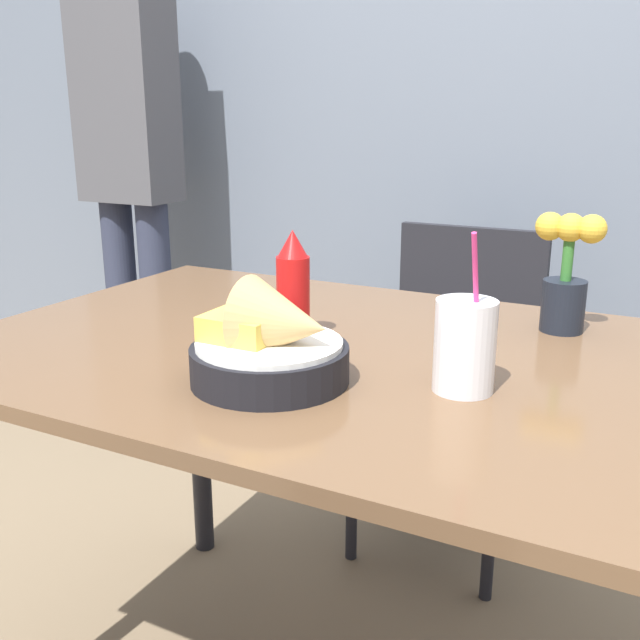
{
  "coord_description": "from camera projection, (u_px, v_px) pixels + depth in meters",
  "views": [
    {
      "loc": [
        0.48,
        -1.0,
        1.13
      ],
      "look_at": [
        -0.01,
        -0.06,
        0.82
      ],
      "focal_mm": 40.0,
      "sensor_mm": 36.0,
      "label": 1
    }
  ],
  "objects": [
    {
      "name": "drink_cup",
      "position": [
        465.0,
        349.0,
        0.97
      ],
      "size": [
        0.08,
        0.08,
        0.23
      ],
      "color": "silver",
      "rests_on": "dining_table"
    },
    {
      "name": "chair_far_window",
      "position": [
        457.0,
        359.0,
        1.91
      ],
      "size": [
        0.4,
        0.4,
        0.84
      ],
      "color": "black",
      "rests_on": "ground_plane"
    },
    {
      "name": "dining_table",
      "position": [
        342.0,
        403.0,
        1.19
      ],
      "size": [
        1.28,
        0.84,
        0.76
      ],
      "color": "brown",
      "rests_on": "ground_plane"
    },
    {
      "name": "person_standing",
      "position": [
        129.0,
        150.0,
        2.38
      ],
      "size": [
        0.32,
        0.19,
        1.75
      ],
      "color": "#2D3347",
      "rests_on": "ground_plane"
    },
    {
      "name": "ketchup_bottle",
      "position": [
        293.0,
        287.0,
        1.19
      ],
      "size": [
        0.06,
        0.06,
        0.19
      ],
      "color": "red",
      "rests_on": "dining_table"
    },
    {
      "name": "food_basket",
      "position": [
        274.0,
        346.0,
        1.0
      ],
      "size": [
        0.23,
        0.23,
        0.15
      ],
      "color": "black",
      "rests_on": "dining_table"
    },
    {
      "name": "flower_vase",
      "position": [
        566.0,
        274.0,
        1.23
      ],
      "size": [
        0.12,
        0.07,
        0.21
      ],
      "color": "black",
      "rests_on": "dining_table"
    },
    {
      "name": "wall_window",
      "position": [
        527.0,
        53.0,
        2.05
      ],
      "size": [
        7.0,
        0.06,
        2.6
      ],
      "color": "slate",
      "rests_on": "ground_plane"
    }
  ]
}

